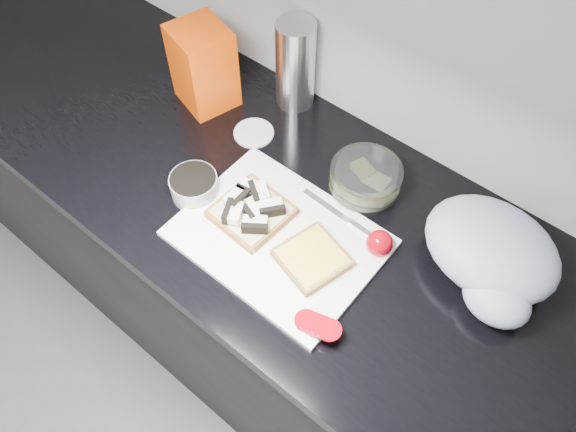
% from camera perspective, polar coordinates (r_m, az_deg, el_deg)
% --- Properties ---
extents(base_cabinet, '(3.50, 0.60, 0.86)m').
position_cam_1_polar(base_cabinet, '(1.59, 1.57, -9.64)').
color(base_cabinet, black).
rests_on(base_cabinet, ground).
extents(countertop, '(3.50, 0.64, 0.04)m').
position_cam_1_polar(countertop, '(1.20, 2.05, -0.34)').
color(countertop, black).
rests_on(countertop, base_cabinet).
extents(cutting_board, '(0.40, 0.30, 0.01)m').
position_cam_1_polar(cutting_board, '(1.14, -0.95, -2.22)').
color(cutting_board, white).
rests_on(cutting_board, countertop).
extents(bread_left, '(0.15, 0.15, 0.05)m').
position_cam_1_polar(bread_left, '(1.16, -3.71, 0.58)').
color(bread_left, beige).
rests_on(bread_left, cutting_board).
extents(bread_right, '(0.15, 0.15, 0.02)m').
position_cam_1_polar(bread_right, '(1.10, 2.48, -4.29)').
color(bread_right, beige).
rests_on(bread_right, cutting_board).
extents(tomato_slices, '(0.10, 0.06, 0.02)m').
position_cam_1_polar(tomato_slices, '(1.04, 3.04, -11.02)').
color(tomato_slices, '#A5030F').
rests_on(tomato_slices, cutting_board).
extents(knife, '(0.18, 0.02, 0.01)m').
position_cam_1_polar(knife, '(1.17, 5.83, -0.23)').
color(knife, silver).
rests_on(knife, cutting_board).
extents(seed_tub, '(0.10, 0.10, 0.05)m').
position_cam_1_polar(seed_tub, '(1.21, -9.52, 3.12)').
color(seed_tub, '#9BA0A0').
rests_on(seed_tub, countertop).
extents(tub_lid, '(0.11, 0.11, 0.01)m').
position_cam_1_polar(tub_lid, '(1.33, -3.49, 8.42)').
color(tub_lid, silver).
rests_on(tub_lid, countertop).
extents(glass_bowl, '(0.15, 0.15, 0.06)m').
position_cam_1_polar(glass_bowl, '(1.21, 7.86, 3.74)').
color(glass_bowl, silver).
rests_on(glass_bowl, countertop).
extents(bread_bag, '(0.16, 0.15, 0.20)m').
position_cam_1_polar(bread_bag, '(1.36, -8.59, 14.78)').
color(bread_bag, '#F33904').
rests_on(bread_bag, countertop).
extents(steel_canister, '(0.09, 0.09, 0.22)m').
position_cam_1_polar(steel_canister, '(1.34, 0.75, 15.12)').
color(steel_canister, silver).
rests_on(steel_canister, countertop).
extents(grocery_bag, '(0.28, 0.26, 0.12)m').
position_cam_1_polar(grocery_bag, '(1.13, 20.01, -3.72)').
color(grocery_bag, '#A5B3CB').
rests_on(grocery_bag, countertop).
extents(whole_tomatoes, '(0.05, 0.05, 0.05)m').
position_cam_1_polar(whole_tomatoes, '(1.13, 9.27, -2.74)').
color(whole_tomatoes, '#A5030F').
rests_on(whole_tomatoes, countertop).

